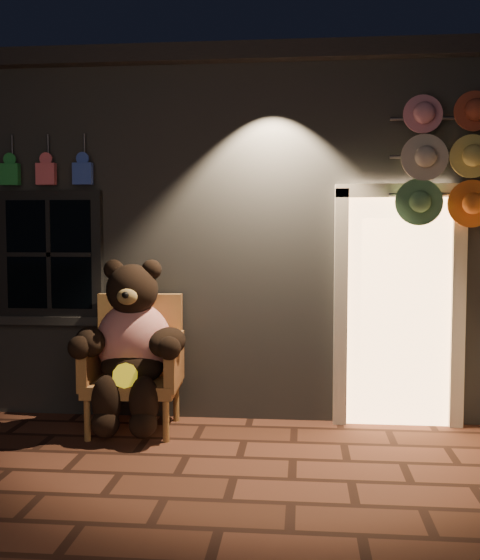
# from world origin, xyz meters

# --- Properties ---
(ground) EXTENTS (60.00, 60.00, 0.00)m
(ground) POSITION_xyz_m (0.00, 0.00, 0.00)
(ground) COLOR brown
(ground) RESTS_ON ground
(shop_building) EXTENTS (7.30, 5.95, 3.51)m
(shop_building) POSITION_xyz_m (0.00, 3.99, 1.74)
(shop_building) COLOR slate
(shop_building) RESTS_ON ground
(wicker_armchair) EXTENTS (0.86, 0.78, 1.19)m
(wicker_armchair) POSITION_xyz_m (-1.01, 1.13, 0.59)
(wicker_armchair) COLOR #AD8543
(wicker_armchair) RESTS_ON ground
(teddy_bear) EXTENTS (1.07, 0.85, 1.47)m
(teddy_bear) POSITION_xyz_m (-1.00, 0.98, 0.78)
(teddy_bear) COLOR red
(teddy_bear) RESTS_ON ground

